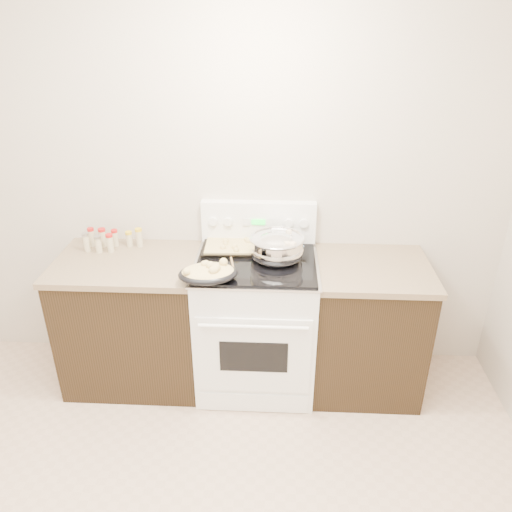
{
  "coord_description": "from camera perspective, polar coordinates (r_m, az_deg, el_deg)",
  "views": [
    {
      "loc": [
        0.49,
        -1.36,
        2.38
      ],
      "look_at": [
        0.35,
        1.37,
        1.0
      ],
      "focal_mm": 35.0,
      "sensor_mm": 36.0,
      "label": 1
    }
  ],
  "objects": [
    {
      "name": "kitchen_range",
      "position": [
        3.37,
        0.05,
        -7.35
      ],
      "size": [
        0.78,
        0.73,
        1.22
      ],
      "color": "white",
      "rests_on": "ground"
    },
    {
      "name": "counter_right",
      "position": [
        3.43,
        12.43,
        -7.87
      ],
      "size": [
        0.73,
        0.67,
        0.92
      ],
      "color": "black",
      "rests_on": "ground"
    },
    {
      "name": "spice_jars",
      "position": [
        3.46,
        -16.45,
        1.82
      ],
      "size": [
        0.37,
        0.15,
        0.13
      ],
      "color": "#BFB28C",
      "rests_on": "counter_left"
    },
    {
      "name": "blue_ladle",
      "position": [
        3.09,
        3.75,
        -0.32
      ],
      "size": [
        0.15,
        0.25,
        0.1
      ],
      "color": "#A0D4EF",
      "rests_on": "kitchen_range"
    },
    {
      "name": "roasting_pan",
      "position": [
        2.9,
        -5.49,
        -1.89
      ],
      "size": [
        0.39,
        0.3,
        0.12
      ],
      "color": "black",
      "rests_on": "kitchen_range"
    },
    {
      "name": "room_shell",
      "position": [
        1.59,
        -15.24,
        0.69
      ],
      "size": [
        4.1,
        3.6,
        2.75
      ],
      "color": "beige",
      "rests_on": "ground"
    },
    {
      "name": "mixing_bowl",
      "position": [
        3.11,
        2.4,
        0.91
      ],
      "size": [
        0.44,
        0.44,
        0.2
      ],
      "color": "silver",
      "rests_on": "kitchen_range"
    },
    {
      "name": "wooden_spoon",
      "position": [
        3.04,
        -3.14,
        -1.18
      ],
      "size": [
        0.08,
        0.27,
        0.04
      ],
      "color": "#A17C49",
      "rests_on": "kitchen_range"
    },
    {
      "name": "counter_left",
      "position": [
        3.52,
        -13.68,
        -7.1
      ],
      "size": [
        0.93,
        0.67,
        0.92
      ],
      "color": "black",
      "rests_on": "ground"
    },
    {
      "name": "baking_sheet",
      "position": [
        3.27,
        -2.51,
        1.07
      ],
      "size": [
        0.4,
        0.29,
        0.06
      ],
      "color": "black",
      "rests_on": "kitchen_range"
    }
  ]
}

